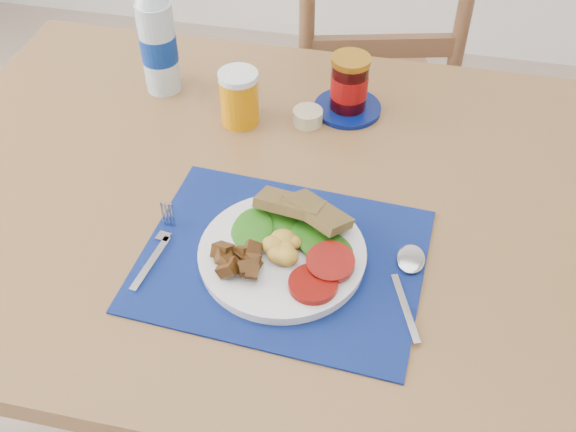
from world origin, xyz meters
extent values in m
cube|color=brown|center=(0.00, 0.20, 0.73)|extent=(1.40, 0.90, 0.04)
cylinder|color=brown|center=(-0.64, 0.59, 0.35)|extent=(0.06, 0.06, 0.71)
cube|color=brown|center=(0.00, 0.96, 0.42)|extent=(0.49, 0.48, 0.04)
cylinder|color=brown|center=(0.13, 1.16, 0.20)|extent=(0.04, 0.04, 0.40)
cylinder|color=brown|center=(-0.21, 1.07, 0.20)|extent=(0.04, 0.04, 0.40)
cylinder|color=brown|center=(0.21, 0.84, 0.20)|extent=(0.04, 0.04, 0.40)
cylinder|color=brown|center=(-0.13, 0.75, 0.20)|extent=(0.04, 0.04, 0.40)
cube|color=black|center=(-0.03, 0.05, 0.75)|extent=(0.43, 0.35, 0.00)
cylinder|color=silver|center=(-0.03, 0.05, 0.76)|extent=(0.24, 0.24, 0.02)
ellipsoid|color=gold|center=(-0.02, 0.05, 0.78)|extent=(0.06, 0.05, 0.03)
cylinder|color=#860C04|center=(0.04, 0.02, 0.77)|extent=(0.07, 0.07, 0.01)
ellipsoid|color=#083F07|center=(-0.02, 0.09, 0.78)|extent=(0.13, 0.08, 0.01)
cube|color=olive|center=(-0.01, 0.12, 0.80)|extent=(0.11, 0.09, 0.03)
cube|color=#B2B5BA|center=(-0.21, 0.00, 0.76)|extent=(0.03, 0.11, 0.00)
cube|color=#B2B5BA|center=(-0.21, 0.08, 0.76)|extent=(0.03, 0.06, 0.00)
cube|color=#B2B5BA|center=(0.16, 0.00, 0.76)|extent=(0.05, 0.12, 0.00)
ellipsoid|color=#B2B5BA|center=(0.16, 0.09, 0.76)|extent=(0.04, 0.06, 0.01)
cylinder|color=#ADBFCC|center=(-0.35, 0.45, 0.84)|extent=(0.07, 0.07, 0.18)
cylinder|color=navy|center=(-0.35, 0.45, 0.84)|extent=(0.07, 0.07, 0.05)
cylinder|color=#C87A05|center=(-0.18, 0.37, 0.80)|extent=(0.07, 0.07, 0.10)
cylinder|color=#BAAF88|center=(-0.05, 0.40, 0.76)|extent=(0.06, 0.06, 0.03)
cylinder|color=#051259|center=(0.01, 0.45, 0.75)|extent=(0.13, 0.13, 0.01)
cylinder|color=black|center=(0.01, 0.45, 0.81)|extent=(0.07, 0.07, 0.09)
cylinder|color=maroon|center=(0.01, 0.45, 0.81)|extent=(0.07, 0.07, 0.04)
cylinder|color=#A36E1B|center=(0.01, 0.45, 0.86)|extent=(0.07, 0.07, 0.01)
camera|label=1|loc=(0.12, -0.60, 1.50)|focal=42.00mm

